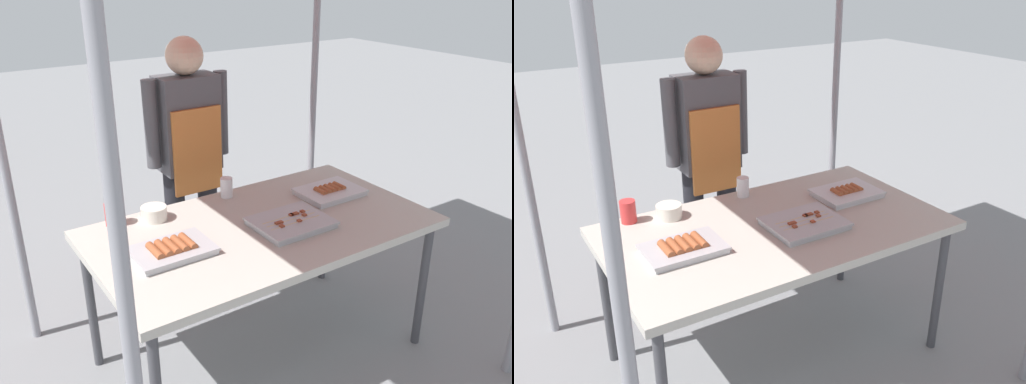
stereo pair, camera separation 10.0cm
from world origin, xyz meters
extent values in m
plane|color=slate|center=(0.00, 0.00, 0.00)|extent=(18.00, 18.00, 0.00)
cube|color=#B7B2A8|center=(0.00, 0.00, 0.73)|extent=(1.60, 0.90, 0.04)
cylinder|color=#3F3F44|center=(0.74, -0.39, 0.35)|extent=(0.04, 0.04, 0.71)
cylinder|color=#3F3F44|center=(-0.74, 0.39, 0.35)|extent=(0.04, 0.04, 0.71)
cylinder|color=#3F3F44|center=(0.74, 0.39, 0.35)|extent=(0.04, 0.04, 0.71)
cylinder|color=gray|center=(-0.95, -0.80, 1.06)|extent=(0.04, 0.04, 2.11)
cylinder|color=gray|center=(-0.95, 0.80, 1.06)|extent=(0.04, 0.04, 2.11)
cylinder|color=gray|center=(0.95, 0.80, 1.06)|extent=(0.04, 0.04, 2.11)
cube|color=#ADADB2|center=(-0.48, -0.02, 0.76)|extent=(0.33, 0.22, 0.02)
cube|color=#ADADB2|center=(-0.48, -0.02, 0.78)|extent=(0.34, 0.24, 0.01)
cylinder|color=#9E512D|center=(-0.55, -0.02, 0.79)|extent=(0.03, 0.13, 0.03)
cylinder|color=#9E512D|center=(-0.51, -0.02, 0.79)|extent=(0.03, 0.13, 0.03)
cylinder|color=#9E512D|center=(-0.48, -0.02, 0.79)|extent=(0.03, 0.13, 0.03)
cylinder|color=#9E512D|center=(-0.44, -0.02, 0.79)|extent=(0.03, 0.13, 0.03)
cylinder|color=#9E512D|center=(-0.40, -0.02, 0.79)|extent=(0.03, 0.13, 0.03)
cube|color=#ADADB2|center=(0.11, -0.09, 0.76)|extent=(0.34, 0.28, 0.02)
cube|color=#ADADB2|center=(0.11, -0.09, 0.78)|extent=(0.35, 0.29, 0.01)
cylinder|color=tan|center=(0.11, -0.12, 0.78)|extent=(0.28, 0.01, 0.01)
cube|color=brown|center=(0.13, -0.12, 0.78)|extent=(0.02, 0.02, 0.02)
cube|color=brown|center=(0.03, -0.12, 0.78)|extent=(0.02, 0.02, 0.02)
cylinder|color=tan|center=(0.11, -0.09, 0.78)|extent=(0.28, 0.01, 0.01)
cube|color=brown|center=(0.05, -0.09, 0.78)|extent=(0.02, 0.02, 0.02)
cube|color=brown|center=(0.19, -0.09, 0.78)|extent=(0.02, 0.02, 0.02)
cube|color=brown|center=(0.03, -0.09, 0.78)|extent=(0.02, 0.02, 0.02)
cylinder|color=tan|center=(0.11, -0.05, 0.78)|extent=(0.28, 0.01, 0.01)
cube|color=brown|center=(0.17, -0.05, 0.78)|extent=(0.02, 0.02, 0.02)
cube|color=brown|center=(0.13, -0.05, 0.78)|extent=(0.02, 0.02, 0.02)
cube|color=brown|center=(0.20, -0.05, 0.78)|extent=(0.02, 0.02, 0.02)
cube|color=brown|center=(0.14, -0.05, 0.78)|extent=(0.02, 0.02, 0.02)
cube|color=silver|center=(0.50, 0.09, 0.76)|extent=(0.32, 0.24, 0.02)
cube|color=silver|center=(0.50, 0.09, 0.78)|extent=(0.33, 0.25, 0.01)
cylinder|color=#9E512D|center=(0.44, 0.09, 0.78)|extent=(0.03, 0.08, 0.03)
cylinder|color=#9E512D|center=(0.47, 0.09, 0.78)|extent=(0.03, 0.08, 0.03)
cylinder|color=#9E512D|center=(0.50, 0.09, 0.78)|extent=(0.03, 0.08, 0.03)
cylinder|color=#9E512D|center=(0.53, 0.09, 0.78)|extent=(0.03, 0.08, 0.03)
cylinder|color=#9E512D|center=(0.56, 0.09, 0.78)|extent=(0.03, 0.08, 0.03)
cylinder|color=silver|center=(-0.40, 0.33, 0.78)|extent=(0.12, 0.12, 0.07)
cylinder|color=white|center=(0.03, 0.38, 0.80)|extent=(0.06, 0.06, 0.11)
cylinder|color=red|center=(-0.58, 0.39, 0.80)|extent=(0.08, 0.08, 0.11)
cylinder|color=black|center=(-0.07, 0.81, 0.39)|extent=(0.12, 0.12, 0.77)
cylinder|color=black|center=(0.15, 0.81, 0.39)|extent=(0.12, 0.12, 0.77)
cube|color=#4C4C51|center=(0.04, 0.81, 1.05)|extent=(0.34, 0.20, 0.55)
cube|color=#CC7233|center=(0.04, 0.70, 0.91)|extent=(0.30, 0.02, 0.49)
cylinder|color=#4C4C51|center=(-0.18, 0.81, 1.07)|extent=(0.08, 0.08, 0.49)
cylinder|color=#4C4C51|center=(0.26, 0.81, 1.07)|extent=(0.08, 0.08, 0.49)
sphere|color=#D8B293|center=(0.04, 0.81, 1.43)|extent=(0.21, 0.21, 0.21)
camera|label=1|loc=(-1.30, -1.90, 1.91)|focal=38.19mm
camera|label=2|loc=(-1.22, -1.96, 1.91)|focal=38.19mm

